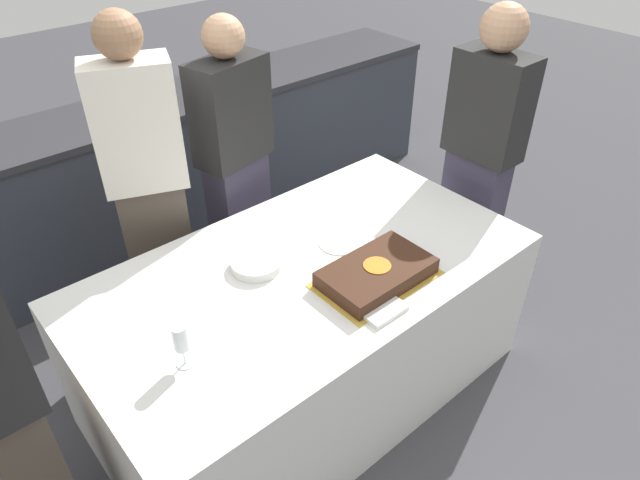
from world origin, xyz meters
name	(u,v)px	position (x,y,z in m)	size (l,w,h in m)	color
ground_plane	(307,384)	(0.00, 0.00, 0.00)	(14.00, 14.00, 0.00)	#424247
back_counter	(141,179)	(0.00, 1.60, 0.46)	(4.40, 0.58, 0.92)	#333842
dining_table	(306,330)	(0.00, 0.00, 0.37)	(1.91, 1.05, 0.74)	white
cake	(377,273)	(0.17, -0.25, 0.77)	(0.49, 0.31, 0.08)	gold
plate_stack	(256,263)	(-0.15, 0.13, 0.76)	(0.22, 0.22, 0.04)	white
wine_glass	(181,339)	(-0.65, -0.14, 0.86)	(0.06, 0.06, 0.18)	white
side_plate_near_cake	(340,242)	(0.23, 0.03, 0.74)	(0.19, 0.19, 0.00)	white
utensil_pile	(383,310)	(0.05, -0.40, 0.75)	(0.17, 0.12, 0.02)	white
person_cutting_cake	(236,171)	(0.17, 0.75, 0.82)	(0.41, 0.28, 1.58)	#383347
person_seated_right	(480,158)	(1.18, 0.00, 0.84)	(0.22, 0.38, 1.61)	#383347
person_standing_back	(150,193)	(-0.30, 0.75, 0.87)	(0.40, 0.32, 1.68)	#4C4238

